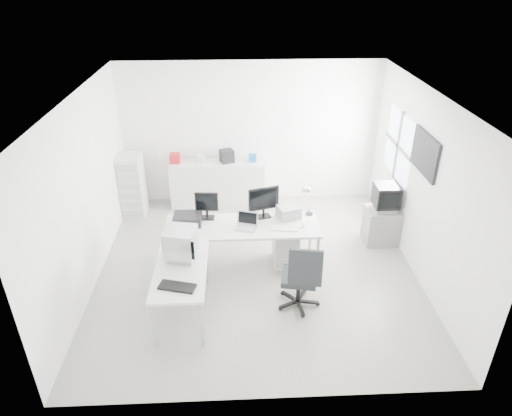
{
  "coord_description": "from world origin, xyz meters",
  "views": [
    {
      "loc": [
        -0.29,
        -6.0,
        4.4
      ],
      "look_at": [
        0.0,
        0.2,
        1.0
      ],
      "focal_mm": 32.0,
      "sensor_mm": 36.0,
      "label": 1
    }
  ],
  "objects_px": {
    "laptop": "(245,222)",
    "office_chair": "(299,274)",
    "drawer_pedestal": "(285,246)",
    "crt_tv": "(386,198)",
    "inkjet_printer": "(188,219)",
    "side_desk": "(183,291)",
    "lcd_monitor_small": "(207,205)",
    "laser_printer": "(289,212)",
    "main_desk": "(242,245)",
    "sideboard": "(218,183)",
    "tv_cabinet": "(382,225)",
    "lcd_monitor_large": "(264,203)",
    "crt_monitor": "(181,245)",
    "filing_cabinet": "(133,185)"
  },
  "relations": [
    {
      "from": "inkjet_printer",
      "to": "side_desk",
      "type": "bearing_deg",
      "value": -88.82
    },
    {
      "from": "main_desk",
      "to": "tv_cabinet",
      "type": "distance_m",
      "value": 2.51
    },
    {
      "from": "inkjet_printer",
      "to": "drawer_pedestal",
      "type": "bearing_deg",
      "value": -0.67
    },
    {
      "from": "drawer_pedestal",
      "to": "lcd_monitor_small",
      "type": "relative_size",
      "value": 1.31
    },
    {
      "from": "side_desk",
      "to": "lcd_monitor_large",
      "type": "bearing_deg",
      "value": 48.37
    },
    {
      "from": "lcd_monitor_large",
      "to": "tv_cabinet",
      "type": "relative_size",
      "value": 0.81
    },
    {
      "from": "crt_tv",
      "to": "laser_printer",
      "type": "bearing_deg",
      "value": -167.37
    },
    {
      "from": "main_desk",
      "to": "filing_cabinet",
      "type": "distance_m",
      "value": 2.76
    },
    {
      "from": "side_desk",
      "to": "lcd_monitor_small",
      "type": "xyz_separation_m",
      "value": [
        0.3,
        1.35,
        0.6
      ]
    },
    {
      "from": "drawer_pedestal",
      "to": "lcd_monitor_large",
      "type": "height_order",
      "value": "lcd_monitor_large"
    },
    {
      "from": "main_desk",
      "to": "sideboard",
      "type": "height_order",
      "value": "sideboard"
    },
    {
      "from": "side_desk",
      "to": "sideboard",
      "type": "xyz_separation_m",
      "value": [
        0.4,
        3.23,
        0.09
      ]
    },
    {
      "from": "crt_monitor",
      "to": "sideboard",
      "type": "distance_m",
      "value": 3.05
    },
    {
      "from": "lcd_monitor_small",
      "to": "laptop",
      "type": "bearing_deg",
      "value": -26.07
    },
    {
      "from": "main_desk",
      "to": "lcd_monitor_small",
      "type": "relative_size",
      "value": 5.24
    },
    {
      "from": "side_desk",
      "to": "crt_monitor",
      "type": "relative_size",
      "value": 3.19
    },
    {
      "from": "side_desk",
      "to": "crt_tv",
      "type": "relative_size",
      "value": 2.8
    },
    {
      "from": "side_desk",
      "to": "sideboard",
      "type": "height_order",
      "value": "sideboard"
    },
    {
      "from": "inkjet_printer",
      "to": "filing_cabinet",
      "type": "bearing_deg",
      "value": 126.12
    },
    {
      "from": "inkjet_printer",
      "to": "laser_printer",
      "type": "distance_m",
      "value": 1.6
    },
    {
      "from": "filing_cabinet",
      "to": "laser_printer",
      "type": "bearing_deg",
      "value": -29.82
    },
    {
      "from": "laptop",
      "to": "sideboard",
      "type": "bearing_deg",
      "value": 119.89
    },
    {
      "from": "main_desk",
      "to": "sideboard",
      "type": "xyz_separation_m",
      "value": [
        -0.45,
        2.13,
        0.09
      ]
    },
    {
      "from": "drawer_pedestal",
      "to": "lcd_monitor_large",
      "type": "distance_m",
      "value": 0.82
    },
    {
      "from": "crt_monitor",
      "to": "crt_tv",
      "type": "distance_m",
      "value": 3.6
    },
    {
      "from": "side_desk",
      "to": "lcd_monitor_large",
      "type": "height_order",
      "value": "lcd_monitor_large"
    },
    {
      "from": "main_desk",
      "to": "drawer_pedestal",
      "type": "height_order",
      "value": "main_desk"
    },
    {
      "from": "inkjet_printer",
      "to": "laser_printer",
      "type": "xyz_separation_m",
      "value": [
        1.6,
        0.12,
        0.02
      ]
    },
    {
      "from": "main_desk",
      "to": "filing_cabinet",
      "type": "xyz_separation_m",
      "value": [
        -2.06,
        1.83,
        0.23
      ]
    },
    {
      "from": "crt_monitor",
      "to": "lcd_monitor_small",
      "type": "bearing_deg",
      "value": 85.71
    },
    {
      "from": "laptop",
      "to": "tv_cabinet",
      "type": "relative_size",
      "value": 0.55
    },
    {
      "from": "lcd_monitor_small",
      "to": "crt_monitor",
      "type": "height_order",
      "value": "lcd_monitor_small"
    },
    {
      "from": "lcd_monitor_small",
      "to": "office_chair",
      "type": "xyz_separation_m",
      "value": [
        1.32,
        -1.26,
        -0.44
      ]
    },
    {
      "from": "lcd_monitor_small",
      "to": "crt_monitor",
      "type": "relative_size",
      "value": 1.05
    },
    {
      "from": "lcd_monitor_large",
      "to": "laser_printer",
      "type": "xyz_separation_m",
      "value": [
        0.4,
        -0.03,
        -0.16
      ]
    },
    {
      "from": "office_chair",
      "to": "laser_printer",
      "type": "bearing_deg",
      "value": 101.58
    },
    {
      "from": "lcd_monitor_large",
      "to": "inkjet_printer",
      "type": "bearing_deg",
      "value": 170.86
    },
    {
      "from": "drawer_pedestal",
      "to": "lcd_monitor_large",
      "type": "relative_size",
      "value": 1.16
    },
    {
      "from": "drawer_pedestal",
      "to": "crt_monitor",
      "type": "xyz_separation_m",
      "value": [
        -1.55,
        -0.9,
        0.67
      ]
    },
    {
      "from": "main_desk",
      "to": "laser_printer",
      "type": "relative_size",
      "value": 7.06
    },
    {
      "from": "inkjet_printer",
      "to": "office_chair",
      "type": "height_order",
      "value": "office_chair"
    },
    {
      "from": "drawer_pedestal",
      "to": "crt_tv",
      "type": "distance_m",
      "value": 1.91
    },
    {
      "from": "laptop",
      "to": "office_chair",
      "type": "distance_m",
      "value": 1.21
    },
    {
      "from": "lcd_monitor_large",
      "to": "drawer_pedestal",
      "type": "bearing_deg",
      "value": -46.01
    },
    {
      "from": "drawer_pedestal",
      "to": "lcd_monitor_small",
      "type": "xyz_separation_m",
      "value": [
        -1.25,
        0.2,
        0.68
      ]
    },
    {
      "from": "side_desk",
      "to": "crt_monitor",
      "type": "distance_m",
      "value": 0.64
    },
    {
      "from": "drawer_pedestal",
      "to": "office_chair",
      "type": "relative_size",
      "value": 0.56
    },
    {
      "from": "side_desk",
      "to": "filing_cabinet",
      "type": "distance_m",
      "value": 3.18
    },
    {
      "from": "lcd_monitor_small",
      "to": "laser_printer",
      "type": "distance_m",
      "value": 1.31
    },
    {
      "from": "main_desk",
      "to": "inkjet_printer",
      "type": "distance_m",
      "value": 0.97
    }
  ]
}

